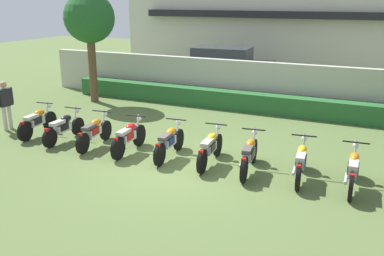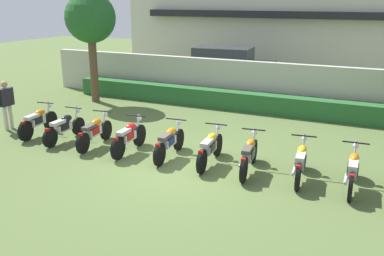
# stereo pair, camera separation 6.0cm
# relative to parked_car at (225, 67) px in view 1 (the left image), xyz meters

# --- Properties ---
(ground) EXTENTS (60.00, 60.00, 0.00)m
(ground) POSITION_rel_parked_car_xyz_m (2.75, -10.47, -0.94)
(ground) COLOR #566B38
(building) EXTENTS (20.70, 6.50, 6.34)m
(building) POSITION_rel_parked_car_xyz_m (2.75, 6.40, 2.23)
(building) COLOR beige
(building) RESTS_ON ground
(compound_wall) EXTENTS (19.66, 0.30, 1.81)m
(compound_wall) POSITION_rel_parked_car_xyz_m (2.75, -3.40, -0.03)
(compound_wall) COLOR #BCB7A8
(compound_wall) RESTS_ON ground
(hedge_row) EXTENTS (15.73, 0.70, 0.71)m
(hedge_row) POSITION_rel_parked_car_xyz_m (2.75, -4.10, -0.58)
(hedge_row) COLOR #28602D
(hedge_row) RESTS_ON ground
(parked_car) EXTENTS (4.66, 2.44, 1.89)m
(parked_car) POSITION_rel_parked_car_xyz_m (0.00, 0.00, 0.00)
(parked_car) COLOR black
(parked_car) RESTS_ON ground
(tree_near_inspector) EXTENTS (2.02, 2.02, 4.42)m
(tree_near_inspector) POSITION_rel_parked_car_xyz_m (-3.75, -5.34, 2.41)
(tree_near_inspector) COLOR brown
(tree_near_inspector) RESTS_ON ground
(motorcycle_in_row_0) EXTENTS (0.60, 1.83, 0.97)m
(motorcycle_in_row_0) POSITION_rel_parked_car_xyz_m (-2.46, -9.88, -0.48)
(motorcycle_in_row_0) COLOR black
(motorcycle_in_row_0) RESTS_ON ground
(motorcycle_in_row_1) EXTENTS (0.60, 1.88, 0.94)m
(motorcycle_in_row_1) POSITION_rel_parked_car_xyz_m (-1.34, -9.95, -0.50)
(motorcycle_in_row_1) COLOR black
(motorcycle_in_row_1) RESTS_ON ground
(motorcycle_in_row_2) EXTENTS (0.60, 1.89, 0.96)m
(motorcycle_in_row_2) POSITION_rel_parked_car_xyz_m (-0.21, -9.95, -0.49)
(motorcycle_in_row_2) COLOR black
(motorcycle_in_row_2) RESTS_ON ground
(motorcycle_in_row_3) EXTENTS (0.60, 1.85, 0.98)m
(motorcycle_in_row_3) POSITION_rel_parked_car_xyz_m (0.99, -9.97, -0.48)
(motorcycle_in_row_3) COLOR black
(motorcycle_in_row_3) RESTS_ON ground
(motorcycle_in_row_4) EXTENTS (0.60, 1.91, 0.97)m
(motorcycle_in_row_4) POSITION_rel_parked_car_xyz_m (2.19, -9.83, -0.48)
(motorcycle_in_row_4) COLOR black
(motorcycle_in_row_4) RESTS_ON ground
(motorcycle_in_row_5) EXTENTS (0.60, 1.94, 0.97)m
(motorcycle_in_row_5) POSITION_rel_parked_car_xyz_m (3.37, -9.80, -0.48)
(motorcycle_in_row_5) COLOR black
(motorcycle_in_row_5) RESTS_ON ground
(motorcycle_in_row_6) EXTENTS (0.60, 1.96, 0.97)m
(motorcycle_in_row_6) POSITION_rel_parked_car_xyz_m (4.44, -9.87, -0.48)
(motorcycle_in_row_6) COLOR black
(motorcycle_in_row_6) RESTS_ON ground
(motorcycle_in_row_7) EXTENTS (0.60, 1.88, 0.97)m
(motorcycle_in_row_7) POSITION_rel_parked_car_xyz_m (5.70, -9.80, -0.48)
(motorcycle_in_row_7) COLOR black
(motorcycle_in_row_7) RESTS_ON ground
(motorcycle_in_row_8) EXTENTS (0.60, 1.91, 0.98)m
(motorcycle_in_row_8) POSITION_rel_parked_car_xyz_m (6.86, -9.83, -0.48)
(motorcycle_in_row_8) COLOR black
(motorcycle_in_row_8) RESTS_ON ground
(inspector_person) EXTENTS (0.22, 0.66, 1.61)m
(inspector_person) POSITION_rel_parked_car_xyz_m (-3.83, -9.80, 0.01)
(inspector_person) COLOR beige
(inspector_person) RESTS_ON ground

